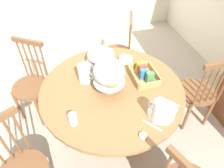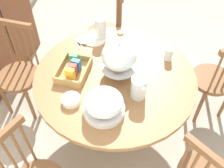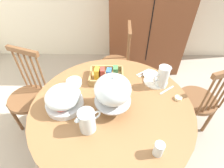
{
  "view_description": "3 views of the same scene",
  "coord_description": "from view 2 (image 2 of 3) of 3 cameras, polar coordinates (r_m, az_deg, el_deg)",
  "views": [
    {
      "loc": [
        1.32,
        -0.46,
        2.09
      ],
      "look_at": [
        -0.01,
        -0.08,
        0.79
      ],
      "focal_mm": 33.62,
      "sensor_mm": 36.0,
      "label": 1
    },
    {
      "loc": [
        -1.43,
        -0.41,
        2.24
      ],
      "look_at": [
        -0.11,
        -0.08,
        0.74
      ],
      "focal_mm": 41.28,
      "sensor_mm": 36.0,
      "label": 2
    },
    {
      "loc": [
        0.01,
        -1.01,
        1.83
      ],
      "look_at": [
        -0.01,
        0.07,
        0.84
      ],
      "focal_mm": 28.04,
      "sensor_mm": 36.0,
      "label": 3
    }
  ],
  "objects": [
    {
      "name": "dining_table",
      "position": [
        2.24,
        0.63,
        -1.41
      ],
      "size": [
        1.32,
        1.32,
        0.74
      ],
      "color": "olive",
      "rests_on": "ground_plane"
    },
    {
      "name": "orange_juice_pitcher",
      "position": [
        2.41,
        -2.54,
        11.94
      ],
      "size": [
        0.17,
        0.11,
        0.21
      ],
      "color": "silver",
      "rests_on": "dining_table"
    },
    {
      "name": "windsor_chair_facing_door",
      "position": [
        3.01,
        -1.15,
        11.29
      ],
      "size": [
        0.43,
        0.43,
        0.97
      ],
      "color": "brown",
      "rests_on": "ground_plane"
    },
    {
      "name": "table_knife",
      "position": [
        2.42,
        -7.09,
        9.02
      ],
      "size": [
        0.15,
        0.11,
        0.01
      ],
      "primitive_type": "cube",
      "rotation": [
        0.0,
        0.0,
        6.92
      ],
      "color": "silver",
      "rests_on": "dining_table"
    },
    {
      "name": "ground_plane",
      "position": [
        2.69,
        -1.13,
        -8.64
      ],
      "size": [
        10.0,
        10.0,
        0.0
      ],
      "primitive_type": "plane",
      "color": "#A89E8E"
    },
    {
      "name": "china_plate_large",
      "position": [
        2.44,
        -3.93,
        9.9
      ],
      "size": [
        0.22,
        0.22,
        0.01
      ],
      "primitive_type": "cylinder",
      "color": "white",
      "rests_on": "dining_table"
    },
    {
      "name": "dinner_fork",
      "position": [
        2.41,
        -7.78,
        8.84
      ],
      "size": [
        0.15,
        0.11,
        0.01
      ],
      "primitive_type": "cube",
      "rotation": [
        0.0,
        0.0,
        6.92
      ],
      "color": "silver",
      "rests_on": "dining_table"
    },
    {
      "name": "windsor_chair_by_cabinet",
      "position": [
        2.63,
        21.54,
        0.66
      ],
      "size": [
        0.45,
        0.45,
        0.97
      ],
      "color": "brown",
      "rests_on": "ground_plane"
    },
    {
      "name": "milk_pitcher",
      "position": [
        1.9,
        5.89,
        -0.93
      ],
      "size": [
        0.17,
        0.14,
        0.18
      ],
      "color": "silver",
      "rests_on": "dining_table"
    },
    {
      "name": "china_plate_small",
      "position": [
        2.44,
        -6.09,
        9.92
      ],
      "size": [
        0.15,
        0.15,
        0.01
      ],
      "primitive_type": "cylinder",
      "color": "white",
      "rests_on": "china_plate_large"
    },
    {
      "name": "windsor_chair_far_side",
      "position": [
        2.66,
        -19.69,
        1.96
      ],
      "size": [
        0.4,
        0.4,
        0.97
      ],
      "color": "brown",
      "rests_on": "ground_plane"
    },
    {
      "name": "cereal_bowl",
      "position": [
        1.92,
        -9.07,
        -3.53
      ],
      "size": [
        0.14,
        0.14,
        0.04
      ],
      "primitive_type": "cylinder",
      "color": "white",
      "rests_on": "dining_table"
    },
    {
      "name": "butter_dish",
      "position": [
        2.51,
        1.95,
        11.37
      ],
      "size": [
        0.06,
        0.06,
        0.02
      ],
      "primitive_type": "cylinder",
      "color": "beige",
      "rests_on": "dining_table"
    },
    {
      "name": "cereal_basket",
      "position": [
        2.11,
        -8.53,
        3.25
      ],
      "size": [
        0.32,
        0.24,
        0.12
      ],
      "color": "tan",
      "rests_on": "dining_table"
    },
    {
      "name": "pastry_stand_with_dome",
      "position": [
        1.96,
        1.6,
        6.08
      ],
      "size": [
        0.28,
        0.28,
        0.34
      ],
      "color": "silver",
      "rests_on": "dining_table"
    },
    {
      "name": "drinking_glass",
      "position": [
        2.25,
        12.44,
        6.46
      ],
      "size": [
        0.06,
        0.06,
        0.11
      ],
      "primitive_type": "cylinder",
      "color": "silver",
      "rests_on": "dining_table"
    },
    {
      "name": "soup_spoon",
      "position": [
        2.48,
        -0.83,
        10.62
      ],
      "size": [
        0.15,
        0.11,
        0.01
      ],
      "primitive_type": "cube",
      "rotation": [
        0.0,
        0.0,
        6.92
      ],
      "color": "silver",
      "rests_on": "dining_table"
    },
    {
      "name": "fruit_platter_covered",
      "position": [
        1.79,
        -1.84,
        -4.55
      ],
      "size": [
        0.3,
        0.3,
        0.18
      ],
      "color": "silver",
      "rests_on": "dining_table"
    }
  ]
}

